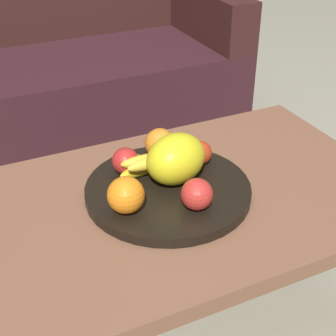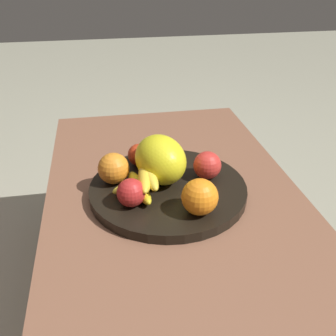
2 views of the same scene
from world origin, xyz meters
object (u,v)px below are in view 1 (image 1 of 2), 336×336
at_px(couch, 39,76).
at_px(apple_left, 125,161).
at_px(fruit_bowl, 168,190).
at_px(melon_large_front, 176,159).
at_px(apple_front, 197,194).
at_px(apple_right, 200,153).
at_px(orange_front, 126,195).
at_px(coffee_table, 185,210).
at_px(banana_bunch, 151,164).
at_px(orange_left, 161,143).

xyz_separation_m(couch, apple_left, (-0.02, -1.11, 0.18)).
bearing_deg(fruit_bowl, couch, 92.18).
xyz_separation_m(fruit_bowl, melon_large_front, (0.03, 0.01, 0.07)).
bearing_deg(apple_front, apple_right, 59.49).
height_order(couch, fruit_bowl, couch).
height_order(melon_large_front, orange_front, melon_large_front).
xyz_separation_m(apple_front, apple_right, (0.10, 0.17, -0.01)).
bearing_deg(coffee_table, apple_front, -102.33).
xyz_separation_m(melon_large_front, apple_right, (0.09, 0.05, -0.03)).
height_order(coffee_table, apple_left, apple_left).
bearing_deg(orange_front, apple_left, 69.17).
relative_size(melon_large_front, apple_front, 2.14).
bearing_deg(apple_left, banana_bunch, -33.09).
relative_size(couch, fruit_bowl, 4.29).
bearing_deg(banana_bunch, fruit_bowl, -76.35).
xyz_separation_m(orange_left, apple_left, (-0.11, -0.03, -0.01)).
xyz_separation_m(melon_large_front, banana_bunch, (-0.04, 0.05, -0.03)).
bearing_deg(melon_large_front, couch, 93.50).
bearing_deg(fruit_bowl, banana_bunch, 103.65).
bearing_deg(orange_front, couch, 86.43).
relative_size(couch, melon_large_front, 11.01).
bearing_deg(orange_left, coffee_table, -90.70).
bearing_deg(couch, coffee_table, -86.01).
distance_m(couch, melon_large_front, 1.22).
height_order(orange_left, apple_right, orange_left).
xyz_separation_m(coffee_table, apple_right, (0.08, 0.08, 0.10)).
relative_size(apple_left, apple_right, 1.10).
bearing_deg(coffee_table, melon_large_front, 111.78).
relative_size(orange_left, apple_front, 1.10).
bearing_deg(banana_bunch, orange_left, 50.21).
height_order(couch, apple_front, couch).
bearing_deg(melon_large_front, orange_left, 83.07).
height_order(coffee_table, orange_left, orange_left).
xyz_separation_m(couch, orange_left, (0.09, -1.08, 0.19)).
bearing_deg(melon_large_front, orange_front, -157.22).
distance_m(coffee_table, apple_left, 0.19).
xyz_separation_m(couch, apple_front, (0.07, -1.32, 0.18)).
height_order(couch, melon_large_front, couch).
bearing_deg(apple_left, coffee_table, -46.70).
height_order(fruit_bowl, banana_bunch, banana_bunch).
bearing_deg(orange_front, apple_right, 24.22).
bearing_deg(coffee_table, couch, 93.99).
bearing_deg(orange_left, couch, 94.63).
xyz_separation_m(orange_front, apple_front, (0.14, -0.06, -0.01)).
bearing_deg(orange_left, orange_front, -132.54).
height_order(orange_left, apple_left, orange_left).
height_order(melon_large_front, apple_left, melon_large_front).
bearing_deg(apple_front, banana_bunch, 101.85).
distance_m(fruit_bowl, orange_left, 0.15).
xyz_separation_m(melon_large_front, apple_front, (-0.01, -0.12, -0.02)).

